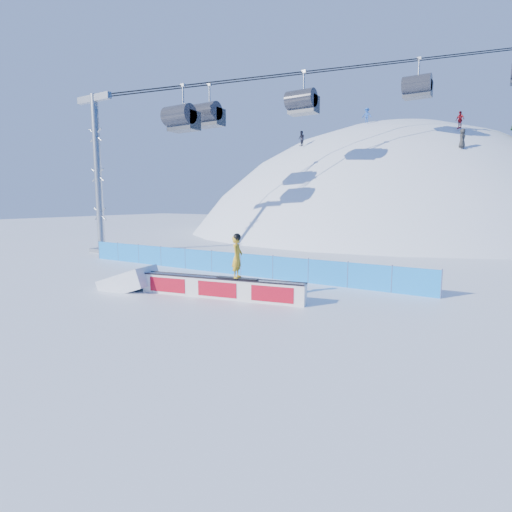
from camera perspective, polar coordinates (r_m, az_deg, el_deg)
The scene contains 8 objects.
ground at distance 19.02m, azimuth -12.32°, elevation -4.52°, with size 160.00×160.00×0.00m, color white.
snow_hill at distance 60.91m, azimuth 17.80°, elevation -13.69°, with size 64.00×64.00×64.00m.
safety_fence at distance 22.29m, azimuth -4.31°, elevation -0.97°, with size 22.05×0.05×1.30m.
chairlift at distance 43.54m, azimuth 21.44°, elevation 24.57°, with size 40.80×41.70×22.00m.
rail_box at distance 16.75m, azimuth -5.24°, elevation -4.53°, with size 7.33×1.90×0.88m.
snow_ramp at distance 19.28m, azimuth -17.64°, elevation -4.55°, with size 2.34×1.56×0.88m, color white, non-canonical shape.
snowboarder at distance 16.17m, azimuth -2.71°, elevation -0.06°, with size 1.80×0.71×1.85m.
distant_skiers at distance 46.06m, azimuth 17.76°, elevation 17.22°, with size 16.97×8.03×6.00m.
Camera 1 is at (13.00, -13.28, 4.04)m, focal length 28.00 mm.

